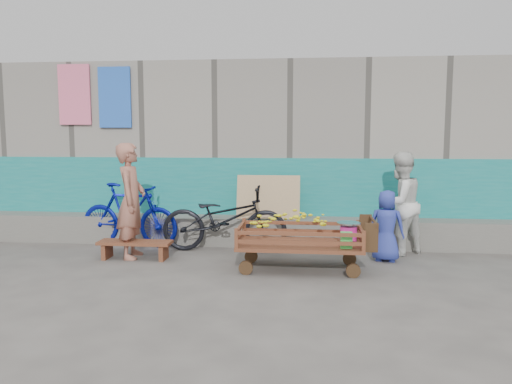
# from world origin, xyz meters

# --- Properties ---
(ground) EXTENTS (80.00, 80.00, 0.00)m
(ground) POSITION_xyz_m (0.00, 0.00, 0.00)
(ground) COLOR #4D4945
(ground) RESTS_ON ground
(building_wall) EXTENTS (12.00, 3.50, 3.00)m
(building_wall) POSITION_xyz_m (-0.00, 4.05, 1.47)
(building_wall) COLOR gray
(building_wall) RESTS_ON ground
(banana_cart) EXTENTS (1.78, 0.82, 0.76)m
(banana_cart) POSITION_xyz_m (0.79, 0.90, 0.51)
(banana_cart) COLOR #592A19
(banana_cart) RESTS_ON ground
(bench) EXTENTS (1.05, 0.32, 0.26)m
(bench) POSITION_xyz_m (-1.54, 1.24, 0.19)
(bench) COLOR #592A19
(bench) RESTS_ON ground
(vendor_man) EXTENTS (0.46, 0.64, 1.67)m
(vendor_man) POSITION_xyz_m (-1.62, 1.33, 0.83)
(vendor_man) COLOR #A86854
(vendor_man) RESTS_ON ground
(woman) EXTENTS (0.94, 0.90, 1.53)m
(woman) POSITION_xyz_m (2.29, 1.95, 0.77)
(woman) COLOR white
(woman) RESTS_ON ground
(child) EXTENTS (0.55, 0.42, 1.02)m
(child) POSITION_xyz_m (2.03, 1.50, 0.51)
(child) COLOR #2E3DA3
(child) RESTS_ON ground
(bicycle_dark) EXTENTS (1.93, 0.73, 1.00)m
(bicycle_dark) POSITION_xyz_m (-0.34, 1.85, 0.50)
(bicycle_dark) COLOR black
(bicycle_dark) RESTS_ON ground
(bicycle_blue) EXTENTS (1.74, 0.75, 1.01)m
(bicycle_blue) POSITION_xyz_m (-1.93, 2.05, 0.51)
(bicycle_blue) COLOR #09148F
(bicycle_blue) RESTS_ON ground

